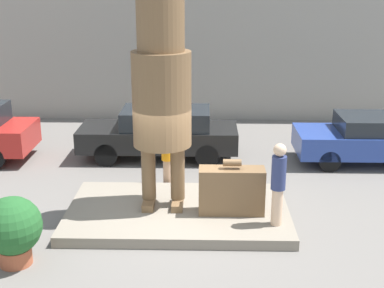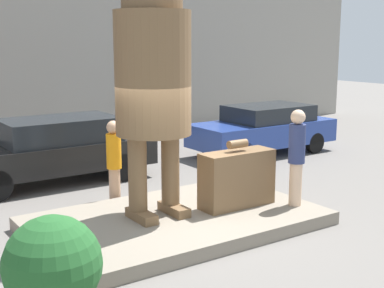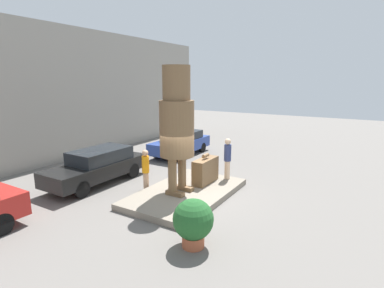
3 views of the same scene
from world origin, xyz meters
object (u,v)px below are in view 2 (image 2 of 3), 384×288
tourist (297,154)px  parked_car_black (54,149)px  parked_car_blue (264,128)px  statue_figure (153,55)px  giant_suitcase (237,178)px  planter_pot (53,269)px  worker_hivis (114,160)px

tourist → parked_car_black: 5.66m
parked_car_blue → statue_figure: bearing=32.2°
giant_suitcase → planter_pot: (-4.18, -1.91, -0.01)m
giant_suitcase → parked_car_black: size_ratio=0.31×
parked_car_black → worker_hivis: size_ratio=2.71×
giant_suitcase → worker_hivis: 2.47m
tourist → worker_hivis: tourist is taller
tourist → statue_figure: bearing=158.7°
parked_car_blue → parked_car_black: bearing=-2.4°
giant_suitcase → planter_pot: 4.60m
statue_figure → parked_car_black: statue_figure is taller
statue_figure → parked_car_blue: bearing=32.2°
parked_car_black → giant_suitcase: bearing=113.9°
parked_car_blue → worker_hivis: 6.20m
statue_figure → giant_suitcase: statue_figure is taller
parked_car_blue → planter_pot: 10.35m
tourist → planter_pot: (-5.11, -1.34, -0.46)m
statue_figure → tourist: 3.19m
statue_figure → giant_suitcase: bearing=-14.0°
tourist → parked_car_blue: 5.72m
statue_figure → parked_car_black: 4.52m
planter_pot → giant_suitcase: bearing=24.6°
tourist → planter_pot: size_ratio=1.32×
statue_figure → tourist: size_ratio=2.65×
tourist → parked_car_black: tourist is taller
tourist → parked_car_blue: (3.35, 4.62, -0.46)m
worker_hivis → statue_figure: bearing=-89.5°
parked_car_black → tourist: bearing=120.2°
statue_figure → worker_hivis: size_ratio=2.75×
giant_suitcase → worker_hivis: worker_hivis is taller
statue_figure → giant_suitcase: size_ratio=3.30×
planter_pot → worker_hivis: 4.66m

